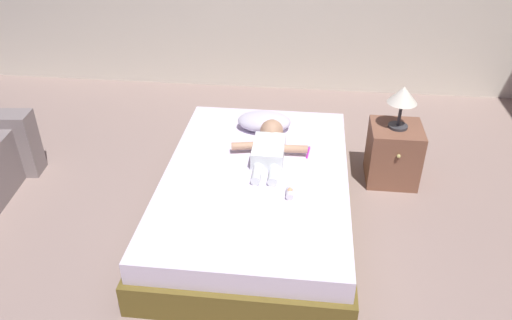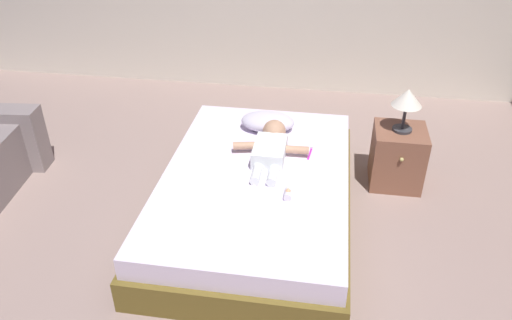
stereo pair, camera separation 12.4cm
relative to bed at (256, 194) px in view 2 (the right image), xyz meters
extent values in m
plane|color=gray|center=(-0.01, -0.67, -0.18)|extent=(8.00, 8.00, 0.00)
cube|color=brown|center=(0.00, 0.00, -0.07)|extent=(1.30, 2.01, 0.22)
cube|color=white|center=(0.00, 0.00, 0.11)|extent=(1.24, 1.93, 0.15)
ellipsoid|color=silver|center=(-0.01, 0.62, 0.25)|extent=(0.41, 0.27, 0.14)
cube|color=white|center=(0.07, 0.19, 0.24)|extent=(0.22, 0.34, 0.12)
sphere|color=tan|center=(0.07, 0.44, 0.27)|extent=(0.17, 0.17, 0.17)
cylinder|color=tan|center=(-0.12, 0.25, 0.24)|extent=(0.18, 0.09, 0.06)
cylinder|color=tan|center=(0.25, 0.25, 0.24)|extent=(0.17, 0.06, 0.06)
cylinder|color=white|center=(0.01, -0.06, 0.22)|extent=(0.06, 0.19, 0.06)
cylinder|color=white|center=(0.12, -0.06, 0.22)|extent=(0.06, 0.19, 0.06)
cube|color=#B826AE|center=(0.35, 0.30, 0.19)|extent=(0.03, 0.15, 0.01)
cube|color=white|center=(0.36, 0.37, 0.20)|extent=(0.02, 0.03, 0.01)
cube|color=brown|center=(1.01, 0.59, 0.05)|extent=(0.39, 0.39, 0.46)
sphere|color=tan|center=(1.01, 0.38, 0.15)|extent=(0.03, 0.03, 0.03)
cylinder|color=#333338|center=(1.01, 0.59, 0.29)|extent=(0.14, 0.14, 0.02)
cylinder|color=#333338|center=(1.01, 0.59, 0.39)|extent=(0.02, 0.02, 0.19)
cone|color=silver|center=(1.01, 0.59, 0.55)|extent=(0.22, 0.22, 0.13)
cylinder|color=white|center=(0.24, -0.25, 0.21)|extent=(0.05, 0.10, 0.05)
cone|color=#EDAF7B|center=(0.24, -0.25, 0.24)|extent=(0.03, 0.03, 0.02)
camera|label=1|loc=(0.32, -2.81, 2.05)|focal=34.91mm
camera|label=2|loc=(0.44, -2.79, 2.05)|focal=34.91mm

